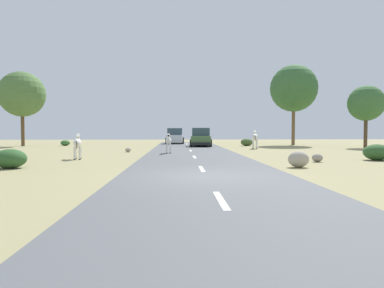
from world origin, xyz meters
name	(u,v)px	position (x,y,z in m)	size (l,w,h in m)	color
ground_plane	(203,177)	(0.00, 0.00, 0.00)	(90.00, 90.00, 0.00)	#998E60
road	(206,177)	(0.08, 0.00, 0.03)	(6.00, 64.00, 0.05)	#56595B
lane_markings	(209,180)	(0.08, -1.00, 0.05)	(0.16, 56.00, 0.01)	silver
zebra_0	(169,141)	(-1.48, 11.27, 0.86)	(0.40, 1.45, 1.36)	silver
zebra_1	(255,137)	(5.65, 17.17, 0.99)	(0.66, 1.75, 1.66)	silver
zebra_2	(78,143)	(-6.33, 7.39, 0.88)	(0.61, 1.54, 1.47)	silver
car_0	(201,138)	(1.35, 21.21, 0.85)	(2.26, 4.46, 1.74)	#476B38
car_1	(175,136)	(-1.19, 27.56, 0.85)	(2.10, 4.38, 1.74)	silver
tree_0	(22,94)	(-16.08, 22.75, 5.07)	(4.40, 4.40, 7.29)	brown
tree_2	(294,88)	(11.38, 24.33, 5.97)	(4.94, 4.94, 8.46)	brown
tree_4	(366,103)	(16.08, 18.71, 3.98)	(3.18, 3.18, 5.59)	#4C3823
bush_0	(65,143)	(-12.25, 23.58, 0.28)	(0.93, 0.84, 0.56)	#386633
bush_1	(377,152)	(9.62, 6.07, 0.42)	(1.41, 1.27, 0.85)	#2D5628
bush_2	(247,142)	(6.05, 22.52, 0.37)	(1.22, 1.10, 0.73)	#425B2D
bush_3	(10,159)	(-7.85, 3.01, 0.40)	(1.34, 1.21, 0.80)	#2D5628
rock_0	(299,159)	(4.28, 2.86, 0.35)	(0.88, 0.73, 0.70)	#A89E8C
rock_3	(317,158)	(6.09, 5.27, 0.21)	(0.53, 0.51, 0.41)	gray
rock_4	(128,150)	(-4.45, 13.27, 0.16)	(0.42, 0.36, 0.33)	#A89E8C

